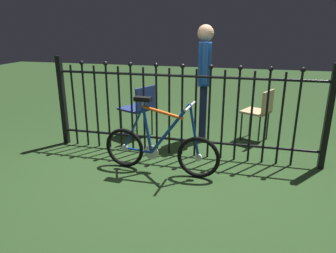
{
  "coord_description": "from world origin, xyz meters",
  "views": [
    {
      "loc": [
        0.81,
        -3.23,
        1.71
      ],
      "look_at": [
        -0.07,
        0.21,
        0.55
      ],
      "focal_mm": 33.34,
      "sensor_mm": 36.0,
      "label": 1
    }
  ],
  "objects": [
    {
      "name": "iron_fence",
      "position": [
        -0.09,
        0.68,
        0.66
      ],
      "size": [
        3.62,
        0.07,
        1.3
      ],
      "color": "black",
      "rests_on": "ground"
    },
    {
      "name": "ground_plane",
      "position": [
        0.0,
        0.0,
        0.0
      ],
      "size": [
        20.0,
        20.0,
        0.0
      ],
      "primitive_type": "plane",
      "color": "#21391A"
    },
    {
      "name": "chair_tan",
      "position": [
        1.03,
        1.49,
        0.5
      ],
      "size": [
        0.49,
        0.49,
        0.8
      ],
      "color": "black",
      "rests_on": "ground"
    },
    {
      "name": "bicycle",
      "position": [
        -0.14,
        0.09,
        0.32
      ],
      "size": [
        1.44,
        0.4,
        0.92
      ],
      "color": "black",
      "rests_on": "ground"
    },
    {
      "name": "person_visitor",
      "position": [
        0.19,
        1.34,
        1.03
      ],
      "size": [
        0.23,
        0.47,
        1.72
      ],
      "color": "#191E3F",
      "rests_on": "ground"
    },
    {
      "name": "chair_navy",
      "position": [
        -0.79,
        1.24,
        0.5
      ],
      "size": [
        0.57,
        0.57,
        0.82
      ],
      "color": "black",
      "rests_on": "ground"
    }
  ]
}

